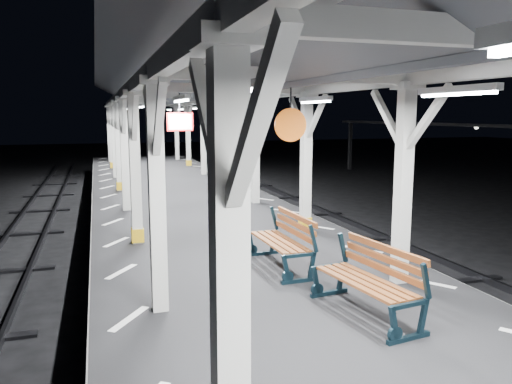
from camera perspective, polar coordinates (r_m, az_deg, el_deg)
name	(u,v)px	position (r m, az deg, el deg)	size (l,w,h in m)	color
ground	(251,308)	(10.14, -0.55, -13.17)	(120.00, 120.00, 0.00)	black
platform	(251,284)	(9.97, -0.56, -10.51)	(6.00, 50.00, 1.00)	black
hazard_stripes_left	(121,272)	(9.42, -15.13, -8.77)	(1.00, 48.00, 0.01)	silver
hazard_stripes_right	(362,249)	(10.76, 12.08, -6.42)	(1.00, 48.00, 0.01)	silver
track_right	(460,279)	(12.45, 22.31, -9.23)	(2.20, 60.00, 0.16)	#2D2D33
canopy	(251,73)	(9.42, -0.57, 13.44)	(5.40, 49.00, 4.65)	beige
bench_near	(371,278)	(7.29, 13.06, -9.58)	(0.93, 1.91, 0.99)	black
bench_mid	(285,239)	(9.24, 3.34, -5.41)	(0.75, 1.86, 1.00)	black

